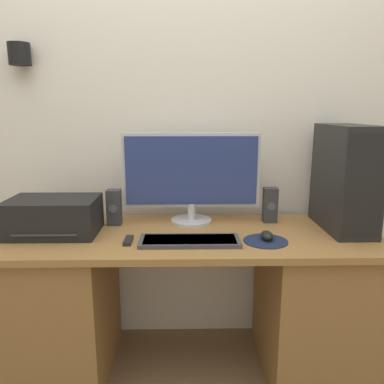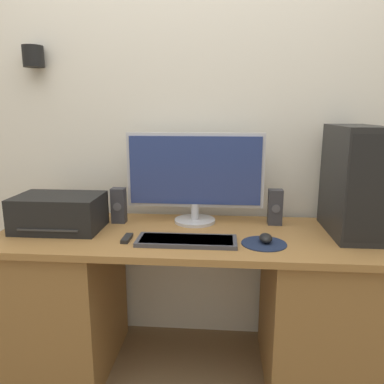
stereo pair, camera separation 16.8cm
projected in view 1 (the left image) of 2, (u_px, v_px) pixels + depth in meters
name	position (u px, v px, depth m)	size (l,w,h in m)	color
wall_back	(186.00, 93.00, 1.95)	(6.40, 0.16, 2.70)	silver
desk	(187.00, 301.00, 1.80)	(1.76, 0.62, 0.71)	olive
monitor	(191.00, 174.00, 1.85)	(0.68, 0.21, 0.45)	#B7B7BC
keyboard	(190.00, 241.00, 1.60)	(0.43, 0.15, 0.02)	#3D3D42
mousepad	(266.00, 241.00, 1.62)	(0.19, 0.19, 0.00)	#19233D
mouse	(267.00, 235.00, 1.63)	(0.05, 0.08, 0.04)	black
computer_tower	(345.00, 178.00, 1.75)	(0.19, 0.40, 0.49)	black
printer	(54.00, 216.00, 1.70)	(0.40, 0.27, 0.17)	black
speaker_left	(114.00, 207.00, 1.84)	(0.07, 0.06, 0.18)	#2D2D33
speaker_right	(270.00, 205.00, 1.89)	(0.07, 0.06, 0.18)	#2D2D33
remote_control	(128.00, 240.00, 1.61)	(0.03, 0.10, 0.02)	black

